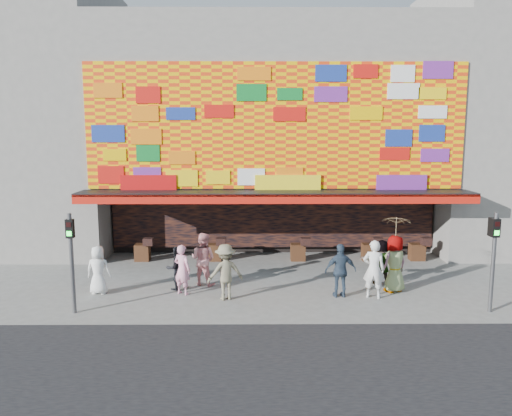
{
  "coord_description": "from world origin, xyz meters",
  "views": [
    {
      "loc": [
        -0.91,
        -15.74,
        5.31
      ],
      "look_at": [
        -0.77,
        2.0,
        2.62
      ],
      "focal_mm": 35.0,
      "sensor_mm": 36.0,
      "label": 1
    }
  ],
  "objects_px": {
    "signal_left": "(71,252)",
    "ped_b": "(182,270)",
    "ped_c": "(176,268)",
    "ped_e": "(341,271)",
    "ped_f": "(382,262)",
    "parasol": "(396,230)",
    "ped_i": "(203,259)",
    "ped_h": "(374,269)",
    "signal_right": "(494,251)",
    "ped_a": "(98,270)",
    "ped_g": "(395,264)",
    "ped_d": "(225,272)"
  },
  "relations": [
    {
      "from": "ped_b",
      "to": "parasol",
      "type": "relative_size",
      "value": 0.92
    },
    {
      "from": "signal_left",
      "to": "signal_right",
      "type": "relative_size",
      "value": 1.0
    },
    {
      "from": "ped_d",
      "to": "ped_e",
      "type": "height_order",
      "value": "ped_d"
    },
    {
      "from": "ped_b",
      "to": "ped_a",
      "type": "bearing_deg",
      "value": 27.83
    },
    {
      "from": "ped_i",
      "to": "signal_right",
      "type": "bearing_deg",
      "value": -174.24
    },
    {
      "from": "ped_b",
      "to": "ped_h",
      "type": "xyz_separation_m",
      "value": [
        6.23,
        -0.42,
        0.12
      ]
    },
    {
      "from": "signal_right",
      "to": "ped_d",
      "type": "relative_size",
      "value": 1.67
    },
    {
      "from": "ped_g",
      "to": "ped_i",
      "type": "distance_m",
      "value": 6.54
    },
    {
      "from": "ped_c",
      "to": "ped_e",
      "type": "height_order",
      "value": "ped_e"
    },
    {
      "from": "ped_f",
      "to": "parasol",
      "type": "xyz_separation_m",
      "value": [
        0.2,
        -0.87,
        1.33
      ]
    },
    {
      "from": "signal_left",
      "to": "ped_b",
      "type": "height_order",
      "value": "signal_left"
    },
    {
      "from": "ped_f",
      "to": "parasol",
      "type": "height_order",
      "value": "parasol"
    },
    {
      "from": "parasol",
      "to": "ped_d",
      "type": "bearing_deg",
      "value": -172.59
    },
    {
      "from": "signal_left",
      "to": "ped_h",
      "type": "bearing_deg",
      "value": 8.08
    },
    {
      "from": "signal_right",
      "to": "ped_c",
      "type": "height_order",
      "value": "signal_right"
    },
    {
      "from": "signal_left",
      "to": "ped_d",
      "type": "xyz_separation_m",
      "value": [
        4.43,
        1.19,
        -0.96
      ]
    },
    {
      "from": "ped_e",
      "to": "ped_i",
      "type": "distance_m",
      "value": 4.78
    },
    {
      "from": "ped_a",
      "to": "ped_c",
      "type": "height_order",
      "value": "ped_a"
    },
    {
      "from": "ped_d",
      "to": "ped_i",
      "type": "bearing_deg",
      "value": -78.98
    },
    {
      "from": "ped_c",
      "to": "ped_h",
      "type": "bearing_deg",
      "value": 142.8
    },
    {
      "from": "signal_right",
      "to": "ped_i",
      "type": "distance_m",
      "value": 9.29
    },
    {
      "from": "ped_g",
      "to": "ped_c",
      "type": "bearing_deg",
      "value": -28.28
    },
    {
      "from": "signal_right",
      "to": "ped_d",
      "type": "height_order",
      "value": "signal_right"
    },
    {
      "from": "ped_h",
      "to": "ped_f",
      "type": "bearing_deg",
      "value": -97.11
    },
    {
      "from": "signal_left",
      "to": "parasol",
      "type": "height_order",
      "value": "signal_left"
    },
    {
      "from": "ped_g",
      "to": "ped_h",
      "type": "bearing_deg",
      "value": 9.96
    },
    {
      "from": "ped_e",
      "to": "parasol",
      "type": "relative_size",
      "value": 0.97
    },
    {
      "from": "ped_d",
      "to": "ped_g",
      "type": "distance_m",
      "value": 5.67
    },
    {
      "from": "signal_left",
      "to": "ped_b",
      "type": "xyz_separation_m",
      "value": [
        2.98,
        1.72,
        -1.03
      ]
    },
    {
      "from": "signal_right",
      "to": "ped_b",
      "type": "height_order",
      "value": "signal_right"
    },
    {
      "from": "ped_h",
      "to": "parasol",
      "type": "xyz_separation_m",
      "value": [
        0.85,
        0.61,
        1.18
      ]
    },
    {
      "from": "ped_c",
      "to": "ped_f",
      "type": "distance_m",
      "value": 7.17
    },
    {
      "from": "ped_d",
      "to": "parasol",
      "type": "distance_m",
      "value": 5.8
    },
    {
      "from": "ped_a",
      "to": "signal_left",
      "type": "bearing_deg",
      "value": 85.91
    },
    {
      "from": "ped_d",
      "to": "ped_e",
      "type": "distance_m",
      "value": 3.73
    },
    {
      "from": "ped_e",
      "to": "ped_i",
      "type": "xyz_separation_m",
      "value": [
        -4.58,
        1.35,
        0.05
      ]
    },
    {
      "from": "parasol",
      "to": "ped_c",
      "type": "bearing_deg",
      "value": 177.58
    },
    {
      "from": "ped_g",
      "to": "signal_right",
      "type": "bearing_deg",
      "value": 114.89
    },
    {
      "from": "signal_left",
      "to": "ped_i",
      "type": "relative_size",
      "value": 1.61
    },
    {
      "from": "parasol",
      "to": "ped_a",
      "type": "bearing_deg",
      "value": -179.24
    },
    {
      "from": "parasol",
      "to": "ped_h",
      "type": "bearing_deg",
      "value": -144.19
    },
    {
      "from": "signal_right",
      "to": "ped_i",
      "type": "bearing_deg",
      "value": 162.77
    },
    {
      "from": "signal_left",
      "to": "parasol",
      "type": "distance_m",
      "value": 10.24
    },
    {
      "from": "ped_i",
      "to": "parasol",
      "type": "distance_m",
      "value": 6.65
    },
    {
      "from": "ped_c",
      "to": "ped_i",
      "type": "distance_m",
      "value": 1.02
    },
    {
      "from": "signal_right",
      "to": "ped_a",
      "type": "xyz_separation_m",
      "value": [
        -12.2,
        1.79,
        -1.05
      ]
    },
    {
      "from": "signal_left",
      "to": "ped_h",
      "type": "relative_size",
      "value": 1.58
    },
    {
      "from": "signal_left",
      "to": "ped_a",
      "type": "xyz_separation_m",
      "value": [
        0.2,
        1.79,
        -1.05
      ]
    },
    {
      "from": "ped_c",
      "to": "signal_left",
      "type": "bearing_deg",
      "value": 10.32
    },
    {
      "from": "signal_left",
      "to": "ped_e",
      "type": "bearing_deg",
      "value": 9.69
    }
  ]
}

